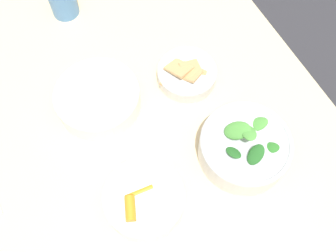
{
  "coord_description": "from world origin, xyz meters",
  "views": [
    {
      "loc": [
        -0.33,
        0.11,
        1.51
      ],
      "look_at": [
        0.0,
        -0.05,
        0.79
      ],
      "focal_mm": 40.0,
      "sensor_mm": 36.0,
      "label": 1
    }
  ],
  "objects_px": {
    "bowl_beans_hotdog": "(98,99)",
    "bowl_cookies": "(187,73)",
    "bowl_carrots": "(144,199)",
    "bowl_greens": "(244,147)",
    "cup": "(63,1)"
  },
  "relations": [
    {
      "from": "bowl_beans_hotdog",
      "to": "bowl_cookies",
      "type": "bearing_deg",
      "value": -95.72
    },
    {
      "from": "bowl_carrots",
      "to": "bowl_greens",
      "type": "distance_m",
      "value": 0.23
    },
    {
      "from": "bowl_beans_hotdog",
      "to": "bowl_cookies",
      "type": "relative_size",
      "value": 1.31
    },
    {
      "from": "bowl_cookies",
      "to": "cup",
      "type": "relative_size",
      "value": 1.77
    },
    {
      "from": "cup",
      "to": "bowl_cookies",
      "type": "bearing_deg",
      "value": -149.68
    },
    {
      "from": "bowl_cookies",
      "to": "bowl_greens",
      "type": "bearing_deg",
      "value": -175.39
    },
    {
      "from": "bowl_cookies",
      "to": "bowl_carrots",
      "type": "bearing_deg",
      "value": 137.38
    },
    {
      "from": "bowl_beans_hotdog",
      "to": "bowl_cookies",
      "type": "distance_m",
      "value": 0.22
    },
    {
      "from": "bowl_carrots",
      "to": "bowl_beans_hotdog",
      "type": "height_order",
      "value": "bowl_carrots"
    },
    {
      "from": "bowl_cookies",
      "to": "cup",
      "type": "xyz_separation_m",
      "value": [
        0.33,
        0.19,
        0.02
      ]
    },
    {
      "from": "bowl_carrots",
      "to": "bowl_beans_hotdog",
      "type": "distance_m",
      "value": 0.26
    },
    {
      "from": "bowl_cookies",
      "to": "cup",
      "type": "bearing_deg",
      "value": 30.32
    },
    {
      "from": "bowl_greens",
      "to": "cup",
      "type": "height_order",
      "value": "bowl_greens"
    },
    {
      "from": "bowl_greens",
      "to": "cup",
      "type": "xyz_separation_m",
      "value": [
        0.55,
        0.21,
        0.0
      ]
    },
    {
      "from": "bowl_greens",
      "to": "cup",
      "type": "relative_size",
      "value": 2.33
    }
  ]
}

